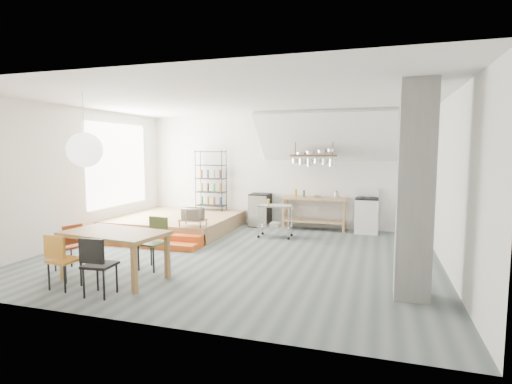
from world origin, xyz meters
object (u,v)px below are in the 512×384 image
(stove, at_px, (367,215))
(rolling_cart, at_px, (275,216))
(mini_fridge, at_px, (260,210))
(dining_table, at_px, (115,237))

(stove, xyz_separation_m, rolling_cart, (-2.18, -1.25, 0.05))
(rolling_cart, bearing_deg, mini_fridge, 119.89)
(stove, bearing_deg, dining_table, -127.26)
(stove, relative_size, mini_fridge, 1.23)
(stove, distance_m, mini_fridge, 2.97)
(stove, height_order, rolling_cart, stove)
(dining_table, height_order, rolling_cart, dining_table)
(dining_table, relative_size, rolling_cart, 2.17)
(stove, height_order, dining_table, stove)
(rolling_cart, relative_size, mini_fridge, 0.89)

